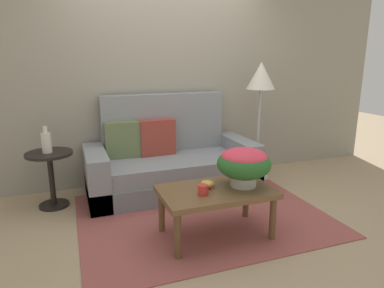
% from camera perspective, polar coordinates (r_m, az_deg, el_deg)
% --- Properties ---
extents(ground_plane, '(14.00, 14.00, 0.00)m').
position_cam_1_polar(ground_plane, '(3.67, 1.16, -11.20)').
color(ground_plane, tan).
extents(wall_back, '(6.40, 0.12, 2.60)m').
position_cam_1_polar(wall_back, '(4.46, -4.45, 10.63)').
color(wall_back, gray).
rests_on(wall_back, ground).
extents(area_rug, '(2.42, 1.88, 0.01)m').
position_cam_1_polar(area_rug, '(3.59, 1.65, -11.66)').
color(area_rug, '#994C47').
rests_on(area_rug, ground).
extents(couch, '(1.98, 0.89, 1.14)m').
position_cam_1_polar(couch, '(4.17, -3.76, -3.22)').
color(couch, slate).
rests_on(couch, ground).
extents(coffee_table, '(0.99, 0.60, 0.45)m').
position_cam_1_polar(coffee_table, '(3.07, 4.04, -8.51)').
color(coffee_table, brown).
rests_on(coffee_table, ground).
extents(side_table, '(0.48, 0.48, 0.61)m').
position_cam_1_polar(side_table, '(3.95, -22.40, -3.92)').
color(side_table, black).
rests_on(side_table, ground).
extents(floor_lamp, '(0.36, 0.36, 1.52)m').
position_cam_1_polar(floor_lamp, '(4.45, 11.32, 9.81)').
color(floor_lamp, '#B2B2B7').
rests_on(floor_lamp, ground).
extents(potted_plant, '(0.48, 0.48, 0.34)m').
position_cam_1_polar(potted_plant, '(3.08, 8.60, -3.15)').
color(potted_plant, '#B7B2A8').
rests_on(potted_plant, coffee_table).
extents(coffee_mug, '(0.13, 0.09, 0.09)m').
position_cam_1_polar(coffee_mug, '(2.91, 1.87, -7.59)').
color(coffee_mug, red).
rests_on(coffee_mug, coffee_table).
extents(snack_bowl, '(0.12, 0.12, 0.06)m').
position_cam_1_polar(snack_bowl, '(3.07, 2.56, -6.59)').
color(snack_bowl, gold).
rests_on(snack_bowl, coffee_table).
extents(table_vase, '(0.10, 0.10, 0.28)m').
position_cam_1_polar(table_vase, '(3.87, -23.01, 0.31)').
color(table_vase, silver).
rests_on(table_vase, side_table).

